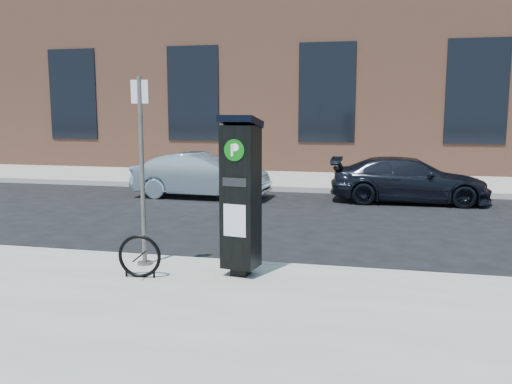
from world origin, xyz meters
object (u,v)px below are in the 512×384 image
(bike_rack, at_px, (140,256))
(car_dark, at_px, (409,180))
(parking_kiosk, at_px, (241,194))
(car_silver, at_px, (201,175))
(sign_pole, at_px, (142,173))

(bike_rack, bearing_deg, car_dark, 58.38)
(parking_kiosk, relative_size, car_silver, 0.58)
(car_silver, bearing_deg, sign_pole, -166.16)
(bike_rack, bearing_deg, parking_kiosk, 12.29)
(parking_kiosk, xyz_separation_m, car_dark, (2.57, 7.57, -0.68))
(parking_kiosk, xyz_separation_m, car_silver, (-2.95, 7.09, -0.65))
(sign_pole, bearing_deg, car_silver, 89.43)
(car_silver, relative_size, car_dark, 0.92)
(sign_pole, distance_m, car_dark, 8.49)
(bike_rack, bearing_deg, car_silver, 96.62)
(bike_rack, xyz_separation_m, car_dark, (3.87, 7.99, 0.15))
(parking_kiosk, distance_m, sign_pole, 1.52)
(sign_pole, distance_m, bike_rack, 1.23)
(parking_kiosk, distance_m, bike_rack, 1.59)
(sign_pole, relative_size, car_dark, 0.67)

